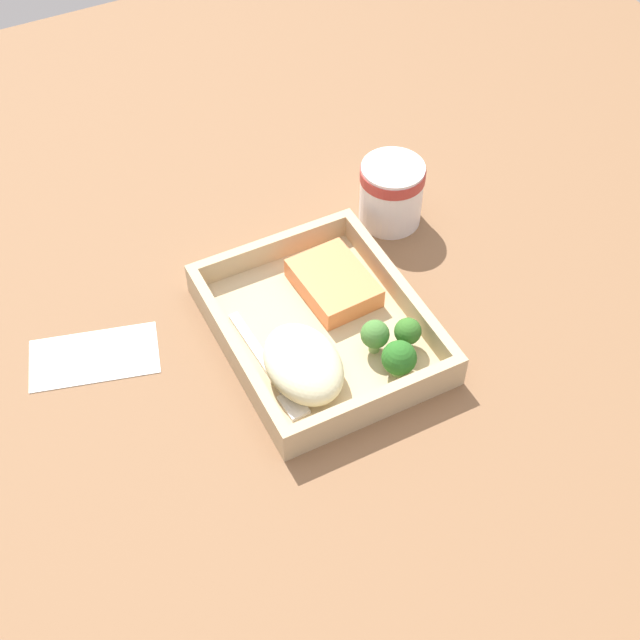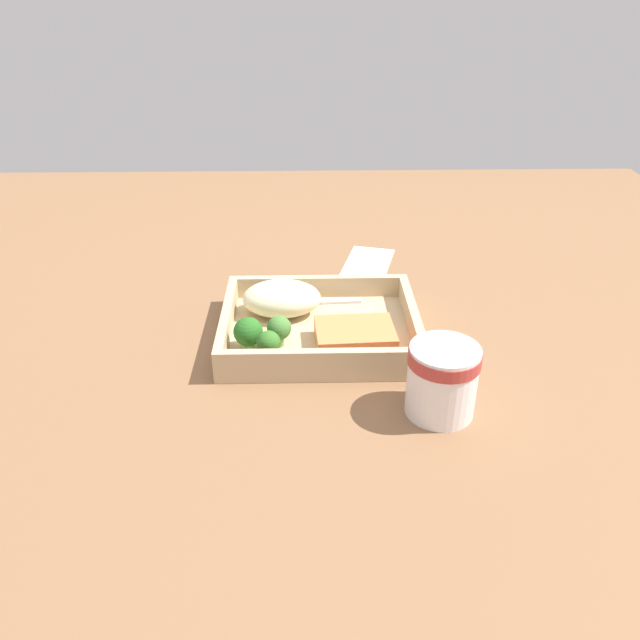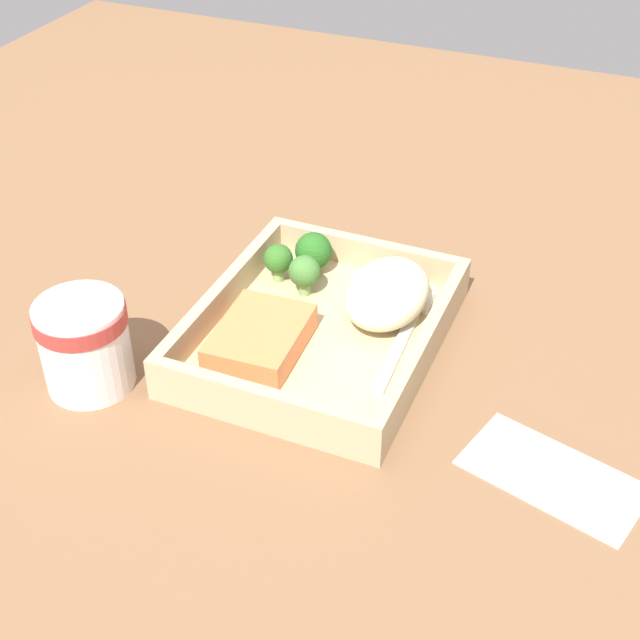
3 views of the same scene
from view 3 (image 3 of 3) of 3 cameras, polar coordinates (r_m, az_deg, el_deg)
name	(u,v)px [view 3 (image 3 of 3)]	position (r cm, az deg, el deg)	size (l,w,h in cm)	color
ground_plane	(320,351)	(85.44, 0.00, -1.99)	(160.00, 160.00, 2.00)	brown
takeout_tray	(320,338)	(84.44, 0.00, -1.14)	(26.44, 21.61, 1.20)	tan
tray_rim	(320,320)	(83.14, 0.00, 0.02)	(26.44, 21.61, 3.08)	tan
salmon_fillet	(260,338)	(81.45, -3.85, -1.18)	(10.17, 7.51, 2.60)	#F08048
mashed_potatoes	(387,293)	(85.36, 4.30, 1.73)	(11.09, 7.86, 4.82)	beige
broccoli_floret_1	(304,272)	(87.89, -1.00, 3.07)	(3.19, 3.19, 4.25)	#7BA25D
broccoli_floret_2	(313,252)	(91.18, -0.42, 4.40)	(3.81, 3.81, 4.45)	#80AE5D
broccoli_floret_3	(278,260)	(90.04, -2.69, 3.88)	(3.01, 3.01, 4.07)	#85A960
fork	(406,331)	(84.28, 5.53, -0.73)	(15.86, 2.44, 0.44)	silver
paper_cup	(84,341)	(80.05, -14.85, -1.29)	(8.05, 8.05, 8.51)	white
receipt_slip	(553,475)	(74.37, 14.68, -9.59)	(7.42, 14.17, 0.24)	white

